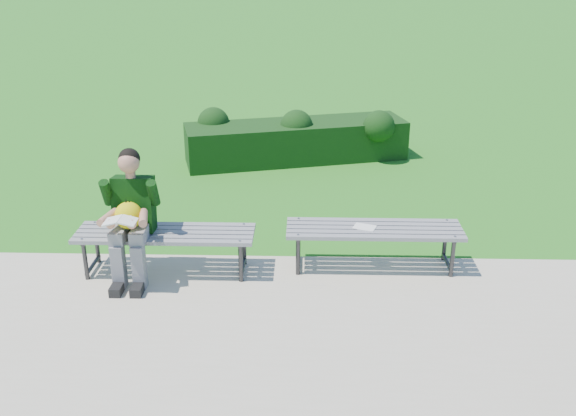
{
  "coord_description": "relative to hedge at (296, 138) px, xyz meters",
  "views": [
    {
      "loc": [
        0.56,
        -6.25,
        3.13
      ],
      "look_at": [
        0.38,
        -0.22,
        0.67
      ],
      "focal_mm": 40.0,
      "sensor_mm": 36.0,
      "label": 1
    }
  ],
  "objects": [
    {
      "name": "ground",
      "position": [
        -0.4,
        -3.5,
        -0.35
      ],
      "size": [
        80.0,
        80.0,
        0.0
      ],
      "color": "#1F6D1C",
      "rests_on": "ground"
    },
    {
      "name": "walkway",
      "position": [
        -0.4,
        -5.25,
        -0.34
      ],
      "size": [
        30.0,
        3.5,
        0.02
      ],
      "color": "beige",
      "rests_on": "ground"
    },
    {
      "name": "hedge",
      "position": [
        0.0,
        0.0,
        0.0
      ],
      "size": [
        3.55,
        1.72,
        0.82
      ],
      "color": "#163B0D",
      "rests_on": "ground"
    },
    {
      "name": "bench_left",
      "position": [
        -1.26,
        -3.88,
        0.07
      ],
      "size": [
        1.8,
        0.5,
        0.46
      ],
      "color": "gray",
      "rests_on": "walkway"
    },
    {
      "name": "bench_right",
      "position": [
        0.87,
        -3.72,
        0.07
      ],
      "size": [
        1.8,
        0.5,
        0.46
      ],
      "color": "gray",
      "rests_on": "walkway"
    },
    {
      "name": "seated_boy",
      "position": [
        -1.56,
        -3.98,
        0.37
      ],
      "size": [
        0.56,
        0.76,
        1.31
      ],
      "color": "gray",
      "rests_on": "walkway"
    },
    {
      "name": "paper_sheet",
      "position": [
        0.77,
        -3.72,
        0.13
      ],
      "size": [
        0.26,
        0.23,
        0.01
      ],
      "color": "white",
      "rests_on": "bench_right"
    }
  ]
}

